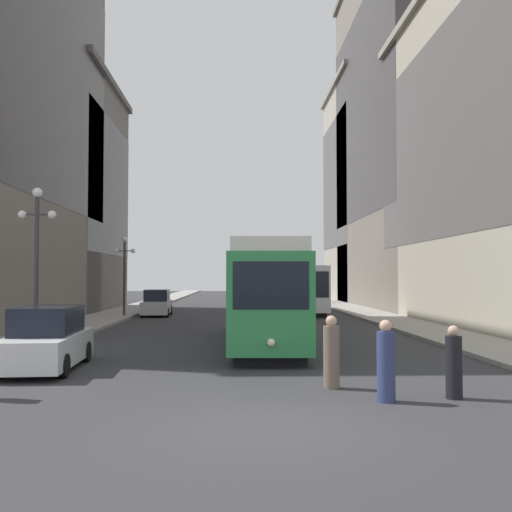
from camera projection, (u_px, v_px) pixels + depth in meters
The scene contains 15 objects.
ground_plane at pixel (266, 429), 10.01m from camera, with size 200.00×200.00×0.00m, color #303033.
sidewalk_left at pixel (140, 307), 49.64m from camera, with size 3.20×120.00×0.15m, color gray.
sidewalk_right at pixel (343, 306), 50.27m from camera, with size 3.20×120.00×0.15m, color gray.
streetcar at pixel (267, 292), 22.86m from camera, with size 3.12×13.23×3.89m.
transit_bus at pixel (298, 287), 42.17m from camera, with size 3.00×11.39×3.45m.
parked_car_left_near at pixel (47, 340), 16.47m from camera, with size 2.07×4.63×1.82m.
parked_car_left_mid at pixel (157, 304), 39.39m from camera, with size 2.02×4.71×1.82m.
pedestrian_crossing_near at pixel (454, 365), 12.50m from camera, with size 0.36×0.36×1.61m.
pedestrian_crossing_far at pixel (386, 364), 12.19m from camera, with size 0.39×0.39×1.76m.
pedestrian_on_sidewalk at pixel (331, 354), 13.67m from camera, with size 0.39×0.39×1.75m.
lamp_post_left_near at pixel (37, 242), 21.00m from camera, with size 1.41×0.36×5.86m.
lamp_post_left_far at pixel (125, 264), 37.55m from camera, with size 1.41×0.36×5.20m.
building_left_corner at pixel (28, 192), 44.97m from camera, with size 13.69×14.73×18.41m.
building_right_midblock at pixel (443, 123), 51.05m from camera, with size 15.76×23.79×32.19m.
building_right_far at pixel (395, 189), 64.31m from camera, with size 14.57×15.61×24.59m.
Camera 1 is at (-0.54, -10.10, 2.68)m, focal length 39.74 mm.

